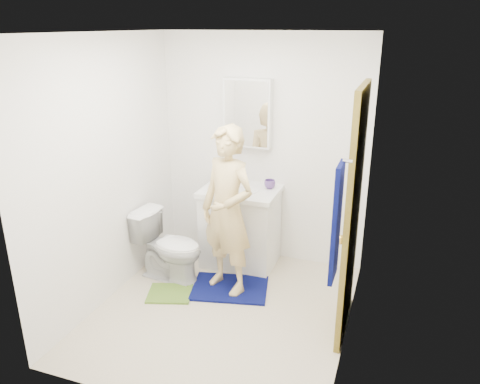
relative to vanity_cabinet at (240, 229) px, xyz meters
name	(u,v)px	position (x,y,z in m)	size (l,w,h in m)	color
floor	(223,311)	(0.15, -0.91, -0.41)	(2.20, 2.40, 0.02)	beige
ceiling	(218,31)	(0.15, -0.91, 2.01)	(2.20, 2.40, 0.02)	white
wall_back	(263,150)	(0.15, 0.30, 0.80)	(2.20, 0.02, 2.40)	white
wall_front	(145,248)	(0.15, -2.12, 0.80)	(2.20, 0.02, 2.40)	white
wall_left	(106,172)	(-0.96, -0.91, 0.80)	(0.02, 2.40, 2.40)	white
wall_right	(358,202)	(1.26, -0.91, 0.80)	(0.02, 2.40, 2.40)	white
vanity_cabinet	(240,229)	(0.00, 0.00, 0.00)	(0.75, 0.55, 0.80)	white
countertop	(240,191)	(0.00, 0.00, 0.43)	(0.79, 0.59, 0.05)	white
sink_basin	(240,190)	(0.00, 0.00, 0.44)	(0.40, 0.40, 0.03)	white
faucet	(246,178)	(0.00, 0.18, 0.51)	(0.03, 0.03, 0.12)	silver
medicine_cabinet	(248,113)	(0.00, 0.22, 1.20)	(0.50, 0.12, 0.70)	white
mirror_panel	(246,114)	(0.00, 0.16, 1.20)	(0.46, 0.01, 0.66)	white
door	(353,215)	(1.22, -0.76, 0.62)	(0.05, 0.80, 2.05)	olive
door_knob	(341,240)	(1.18, -1.08, 0.55)	(0.07, 0.07, 0.07)	gold
towel	(336,223)	(1.18, -1.48, 0.85)	(0.03, 0.24, 0.80)	#080E51
towel_hook	(348,161)	(1.22, -1.48, 1.27)	(0.02, 0.02, 0.06)	silver
toilet	(170,246)	(-0.56, -0.55, -0.04)	(0.40, 0.70, 0.71)	white
bath_mat	(230,288)	(0.09, -0.56, -0.39)	(0.73, 0.52, 0.02)	#080E51
green_rug	(170,293)	(-0.43, -0.84, -0.39)	(0.41, 0.35, 0.02)	olive
soap_dispenser	(220,178)	(-0.22, -0.02, 0.55)	(0.09, 0.09, 0.19)	#D06861
toothbrush_cup	(270,184)	(0.28, 0.12, 0.50)	(0.11, 0.11, 0.09)	#5A3B83
man	(228,211)	(0.07, -0.56, 0.43)	(0.59, 0.38, 1.61)	#D9BA7A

